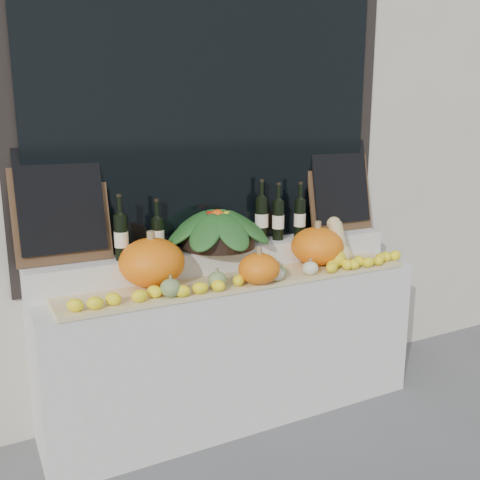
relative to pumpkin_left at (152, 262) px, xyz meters
name	(u,v)px	position (x,y,z in m)	size (l,w,h in m)	color
storefront_facade	(184,48)	(0.51, 0.74, 1.21)	(7.00, 0.94, 4.50)	beige
display_sill	(234,346)	(0.51, 0.02, -0.60)	(2.30, 0.55, 0.88)	silver
rear_tier	(223,258)	(0.51, 0.17, -0.08)	(2.30, 0.25, 0.16)	silver
straw_bedding	(244,281)	(0.51, -0.11, -0.14)	(2.10, 0.32, 0.03)	tan
pumpkin_left	(152,262)	(0.00, 0.00, 0.00)	(0.36, 0.36, 0.26)	orange
pumpkin_right	(317,246)	(1.05, -0.05, -0.01)	(0.33, 0.33, 0.24)	orange
pumpkin_center	(259,269)	(0.54, -0.23, -0.05)	(0.23, 0.23, 0.17)	orange
butternut_squash	(339,244)	(1.19, -0.09, -0.01)	(0.14, 0.20, 0.29)	#D3B97C
decorative_gourds	(266,272)	(0.59, -0.21, -0.08)	(1.20, 0.18, 0.15)	#255A1B
lemon_heap	(253,278)	(0.51, -0.22, -0.10)	(2.20, 0.16, 0.06)	yellow
produce_bowl	(218,228)	(0.47, 0.15, 0.12)	(0.69, 0.69, 0.24)	black
wine_bottle_far_left	(121,236)	(-0.13, 0.12, 0.13)	(0.08, 0.08, 0.36)	black
wine_bottle_near_left	(158,234)	(0.10, 0.19, 0.11)	(0.08, 0.08, 0.31)	black
wine_bottle_tall	(262,218)	(0.79, 0.19, 0.14)	(0.08, 0.08, 0.39)	black
wine_bottle_near_right	(278,219)	(0.89, 0.15, 0.13)	(0.08, 0.08, 0.37)	black
wine_bottle_far_right	(300,217)	(1.06, 0.16, 0.13)	(0.08, 0.08, 0.36)	black
chalkboard_left	(61,203)	(-0.41, 0.23, 0.32)	(0.50, 0.15, 0.61)	#4C331E
chalkboard_right	(340,184)	(1.43, 0.23, 0.32)	(0.50, 0.15, 0.61)	#4C331E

